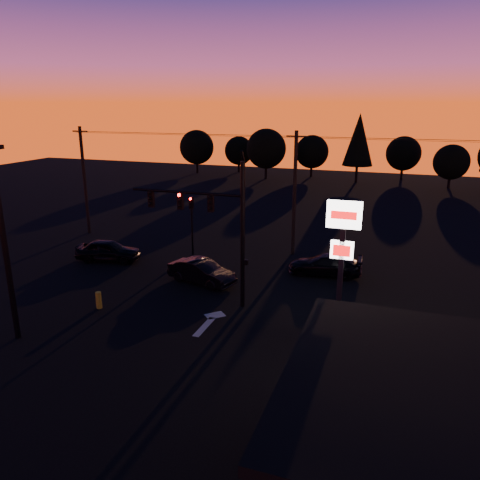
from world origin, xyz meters
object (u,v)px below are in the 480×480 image
object	(u,v)px
secondary_signal	(192,217)
parking_lot_light	(3,232)
traffic_signal_mast	(214,217)
car_right	(325,265)
bollard	(99,300)
car_mid	(202,272)
suv_parked	(412,408)
pylon_sign	(342,243)
car_left	(108,250)

from	to	relation	value
secondary_signal	parking_lot_light	distance (m)	14.90
traffic_signal_mast	car_right	size ratio (longest dim) A/B	1.81
secondary_signal	bollard	world-z (taller)	secondary_signal
car_mid	suv_parked	bearing A→B (deg)	-113.80
traffic_signal_mast	car_mid	xyz separation A→B (m)	(-1.96, 2.49, -4.21)
parking_lot_light	car_mid	distance (m)	11.84
traffic_signal_mast	pylon_sign	xyz separation A→B (m)	(7.10, -2.49, -0.02)
bollard	car_mid	size ratio (longest dim) A/B	0.21
car_mid	parking_lot_light	bearing A→B (deg)	165.22
car_mid	car_right	xyz separation A→B (m)	(7.03, 3.96, -0.04)
car_left	car_right	distance (m)	15.19
parking_lot_light	pylon_sign	world-z (taller)	parking_lot_light
pylon_sign	bollard	world-z (taller)	pylon_sign
car_left	suv_parked	distance (m)	23.44
suv_parked	car_left	bearing A→B (deg)	120.28
suv_parked	bollard	bearing A→B (deg)	134.16
secondary_signal	traffic_signal_mast	bearing A→B (deg)	-56.81
parking_lot_light	pylon_sign	bearing A→B (deg)	17.23
secondary_signal	car_right	size ratio (longest dim) A/B	0.92
parking_lot_light	bollard	xyz separation A→B (m)	(1.65, 4.15, -4.80)
car_mid	car_right	size ratio (longest dim) A/B	0.94
car_right	suv_parked	size ratio (longest dim) A/B	1.00
traffic_signal_mast	parking_lot_light	bearing A→B (deg)	-136.63
traffic_signal_mast	bollard	world-z (taller)	traffic_signal_mast
car_right	suv_parked	distance (m)	14.88
bollard	car_left	bearing A→B (deg)	120.82
traffic_signal_mast	car_right	world-z (taller)	traffic_signal_mast
car_mid	secondary_signal	bearing A→B (deg)	45.50
traffic_signal_mast	car_mid	distance (m)	5.27
car_right	parking_lot_light	bearing A→B (deg)	-46.80
traffic_signal_mast	suv_parked	bearing A→B (deg)	-35.67
car_left	suv_parked	size ratio (longest dim) A/B	0.95
car_mid	suv_parked	world-z (taller)	car_mid
secondary_signal	bollard	distance (m)	10.64
pylon_sign	secondary_signal	bearing A→B (deg)	140.23
bollard	car_mid	world-z (taller)	car_mid
car_left	car_right	size ratio (longest dim) A/B	0.95
pylon_sign	suv_parked	bearing A→B (deg)	-56.49
suv_parked	pylon_sign	bearing A→B (deg)	93.61
traffic_signal_mast	parking_lot_light	size ratio (longest dim) A/B	0.94
bollard	suv_parked	bearing A→B (deg)	-15.94
secondary_signal	parking_lot_light	xyz separation A→B (m)	(-2.50, -14.49, 2.41)
car_mid	suv_parked	size ratio (longest dim) A/B	0.93
secondary_signal	car_mid	xyz separation A→B (m)	(2.94, -5.00, -2.13)
pylon_sign	car_mid	xyz separation A→B (m)	(-9.06, 4.99, -4.18)
car_left	suv_parked	xyz separation A→B (m)	(20.34, -11.66, -0.11)
traffic_signal_mast	parking_lot_light	distance (m)	10.19
bollard	car_left	distance (m)	8.21
secondary_signal	suv_parked	size ratio (longest dim) A/B	0.92
secondary_signal	suv_parked	world-z (taller)	secondary_signal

